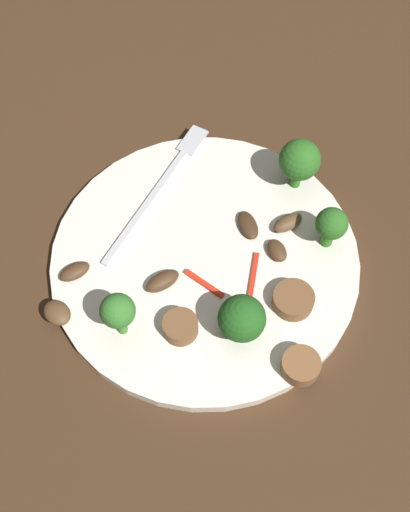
{
  "coord_description": "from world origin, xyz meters",
  "views": [
    {
      "loc": [
        -0.27,
        -0.08,
        0.5
      ],
      "look_at": [
        0.0,
        0.0,
        0.01
      ],
      "focal_mm": 43.98,
      "sensor_mm": 36.0,
      "label": 1
    }
  ],
  "objects": [
    {
      "name": "plate",
      "position": [
        0.0,
        0.0,
        0.01
      ],
      "size": [
        0.28,
        0.28,
        0.01
      ],
      "primitive_type": "cylinder",
      "color": "white",
      "rests_on": "ground_plane"
    },
    {
      "name": "pepper_strip_1",
      "position": [
        -0.03,
        -0.01,
        0.01
      ],
      "size": [
        0.02,
        0.04,
        0.0
      ],
      "primitive_type": "cube",
      "rotation": [
        0.0,
        0.0,
        4.34
      ],
      "color": "red",
      "rests_on": "plate"
    },
    {
      "name": "broccoli_floret_1",
      "position": [
        0.1,
        -0.06,
        0.05
      ],
      "size": [
        0.04,
        0.04,
        0.06
      ],
      "color": "#347525",
      "rests_on": "plate"
    },
    {
      "name": "mushroom_0",
      "position": [
        -0.09,
        0.1,
        0.02
      ],
      "size": [
        0.03,
        0.03,
        0.01
      ],
      "primitive_type": "ellipsoid",
      "rotation": [
        0.0,
        0.0,
        1.05
      ],
      "color": "brown",
      "rests_on": "plate"
    },
    {
      "name": "sausage_slice_1",
      "position": [
        -0.08,
        0.0,
        0.02
      ],
      "size": [
        0.04,
        0.04,
        0.02
      ],
      "primitive_type": "cylinder",
      "rotation": [
        0.0,
        0.0,
        1.38
      ],
      "color": "brown",
      "rests_on": "plate"
    },
    {
      "name": "broccoli_floret_3",
      "position": [
        -0.06,
        -0.05,
        0.04
      ],
      "size": [
        0.04,
        0.04,
        0.05
      ],
      "color": "#296420",
      "rests_on": "plate"
    },
    {
      "name": "mushroom_4",
      "position": [
        0.02,
        -0.06,
        0.02
      ],
      "size": [
        0.03,
        0.03,
        0.01
      ],
      "primitive_type": "ellipsoid",
      "rotation": [
        0.0,
        0.0,
        3.81
      ],
      "color": "#4C331E",
      "rests_on": "plate"
    },
    {
      "name": "mushroom_1",
      "position": [
        0.04,
        -0.03,
        0.02
      ],
      "size": [
        0.04,
        0.03,
        0.01
      ],
      "primitive_type": "ellipsoid",
      "rotation": [
        0.0,
        0.0,
        0.59
      ],
      "color": "#422B19",
      "rests_on": "plate"
    },
    {
      "name": "mushroom_3",
      "position": [
        -0.05,
        0.1,
        0.02
      ],
      "size": [
        0.03,
        0.03,
        0.01
      ],
      "primitive_type": "ellipsoid",
      "rotation": [
        0.0,
        0.0,
        2.4
      ],
      "color": "#4C331E",
      "rests_on": "plate"
    },
    {
      "name": "sausage_slice_0",
      "position": [
        -0.02,
        -0.09,
        0.02
      ],
      "size": [
        0.05,
        0.05,
        0.01
      ],
      "primitive_type": "cylinder",
      "rotation": [
        0.0,
        0.0,
        1.02
      ],
      "color": "brown",
      "rests_on": "plate"
    },
    {
      "name": "mushroom_2",
      "position": [
        0.05,
        -0.06,
        0.02
      ],
      "size": [
        0.03,
        0.03,
        0.01
      ],
      "primitive_type": "ellipsoid",
      "rotation": [
        0.0,
        0.0,
        2.41
      ],
      "color": "brown",
      "rests_on": "plate"
    },
    {
      "name": "broccoli_floret_0",
      "position": [
        -0.09,
        0.05,
        0.05
      ],
      "size": [
        0.03,
        0.03,
        0.05
      ],
      "color": "#408630",
      "rests_on": "plate"
    },
    {
      "name": "mushroom_5",
      "position": [
        -0.04,
        0.03,
        0.02
      ],
      "size": [
        0.03,
        0.03,
        0.01
      ],
      "primitive_type": "ellipsoid",
      "rotation": [
        0.0,
        0.0,
        5.57
      ],
      "color": "#4C331E",
      "rests_on": "plate"
    },
    {
      "name": "ground_plane",
      "position": [
        0.0,
        0.0,
        0.0
      ],
      "size": [
        1.4,
        1.4,
        0.0
      ],
      "primitive_type": "plane",
      "color": "#422B19"
    },
    {
      "name": "broccoli_floret_2",
      "position": [
        0.04,
        -0.1,
        0.04
      ],
      "size": [
        0.03,
        0.03,
        0.05
      ],
      "color": "#347525",
      "rests_on": "plate"
    },
    {
      "name": "sausage_slice_2",
      "position": [
        -0.08,
        -0.1,
        0.02
      ],
      "size": [
        0.03,
        0.03,
        0.01
      ],
      "primitive_type": "cylinder",
      "rotation": [
        0.0,
        0.0,
        3.1
      ],
      "color": "brown",
      "rests_on": "plate"
    },
    {
      "name": "pepper_strip_0",
      "position": [
        -0.01,
        -0.05,
        0.01
      ],
      "size": [
        0.06,
        0.01,
        0.0
      ],
      "primitive_type": "cube",
      "rotation": [
        0.0,
        0.0,
        0.1
      ],
      "color": "red",
      "rests_on": "plate"
    },
    {
      "name": "fork",
      "position": [
        0.07,
        0.06,
        0.01
      ],
      "size": [
        0.18,
        0.05,
        0.0
      ],
      "rotation": [
        0.0,
        0.0,
        -0.22
      ],
      "color": "silver",
      "rests_on": "plate"
    }
  ]
}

